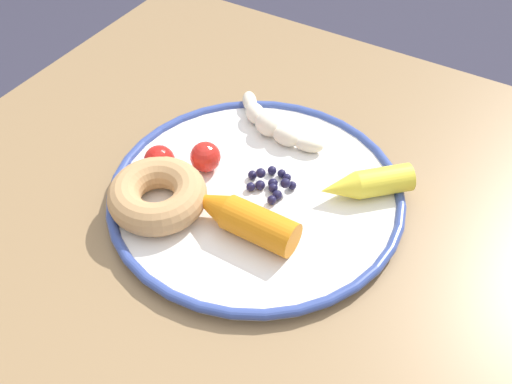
% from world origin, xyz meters
% --- Properties ---
extents(dining_table, '(0.92, 0.75, 0.75)m').
position_xyz_m(dining_table, '(0.00, 0.00, 0.64)').
color(dining_table, olive).
rests_on(dining_table, ground_plane).
extents(plate, '(0.35, 0.35, 0.02)m').
position_xyz_m(plate, '(-0.04, -0.02, 0.76)').
color(plate, white).
rests_on(plate, dining_table).
extents(banana, '(0.15, 0.08, 0.03)m').
position_xyz_m(banana, '(-0.08, 0.09, 0.78)').
color(banana, beige).
rests_on(banana, plate).
extents(carrot_orange, '(0.14, 0.04, 0.04)m').
position_xyz_m(carrot_orange, '(-0.02, -0.08, 0.79)').
color(carrot_orange, orange).
rests_on(carrot_orange, plate).
extents(carrot_yellow, '(0.10, 0.10, 0.03)m').
position_xyz_m(carrot_yellow, '(0.07, 0.04, 0.78)').
color(carrot_yellow, yellow).
rests_on(carrot_yellow, plate).
extents(donut, '(0.12, 0.12, 0.04)m').
position_xyz_m(donut, '(-0.12, -0.10, 0.79)').
color(donut, tan).
rests_on(donut, plate).
extents(blueberry_pile, '(0.06, 0.06, 0.02)m').
position_xyz_m(blueberry_pile, '(-0.03, -0.00, 0.77)').
color(blueberry_pile, '#191638').
rests_on(blueberry_pile, plate).
extents(tomato_near, '(0.04, 0.04, 0.04)m').
position_xyz_m(tomato_near, '(-0.11, -0.01, 0.78)').
color(tomato_near, red).
rests_on(tomato_near, plate).
extents(tomato_mid, '(0.04, 0.04, 0.04)m').
position_xyz_m(tomato_mid, '(-0.16, -0.05, 0.78)').
color(tomato_mid, red).
rests_on(tomato_mid, plate).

